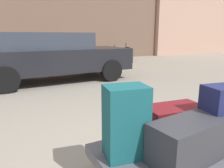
% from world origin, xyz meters
% --- Properties ---
extents(luggage_cart, '(1.37, 0.85, 0.34)m').
position_xyz_m(luggage_cart, '(0.00, 0.00, 0.27)').
color(luggage_cart, '#4C4C51').
rests_on(luggage_cart, ground_plane).
extents(duffel_bag_charcoal_stacked_top, '(0.67, 0.38, 0.34)m').
position_xyz_m(duffel_bag_charcoal_stacked_top, '(-0.04, -0.20, 0.51)').
color(duffel_bag_charcoal_stacked_top, '#2D2D33').
rests_on(duffel_bag_charcoal_stacked_top, luggage_cart).
extents(suitcase_teal_front_left, '(0.38, 0.31, 0.61)m').
position_xyz_m(suitcase_teal_front_left, '(-0.44, 0.09, 0.64)').
color(suitcase_teal_front_left, '#144C51').
rests_on(suitcase_teal_front_left, luggage_cart).
extents(duffel_bag_maroon_front_right, '(0.62, 0.39, 0.31)m').
position_xyz_m(duffel_bag_maroon_front_right, '(0.19, 0.20, 0.49)').
color(duffel_bag_maroon_front_right, maroon).
rests_on(duffel_bag_maroon_front_right, luggage_cart).
extents(suitcase_navy_rear_right, '(0.44, 0.31, 0.57)m').
position_xyz_m(suitcase_navy_rear_right, '(0.46, -0.15, 0.62)').
color(suitcase_navy_rear_right, '#191E47').
rests_on(suitcase_navy_rear_right, luggage_cart).
extents(parked_car, '(4.35, 2.02, 1.42)m').
position_xyz_m(parked_car, '(0.03, 5.05, 0.76)').
color(parked_car, black).
rests_on(parked_car, ground_plane).
extents(bicycle_leaning, '(1.65, 0.74, 0.96)m').
position_xyz_m(bicycle_leaning, '(4.53, 9.28, 0.37)').
color(bicycle_leaning, black).
rests_on(bicycle_leaning, ground_plane).
extents(bollard_kerb_near, '(0.25, 0.25, 0.71)m').
position_xyz_m(bollard_kerb_near, '(2.83, 7.71, 0.35)').
color(bollard_kerb_near, '#383838').
rests_on(bollard_kerb_near, ground_plane).
extents(bollard_kerb_mid, '(0.25, 0.25, 0.71)m').
position_xyz_m(bollard_kerb_mid, '(4.39, 7.71, 0.35)').
color(bollard_kerb_mid, '#383838').
rests_on(bollard_kerb_mid, ground_plane).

